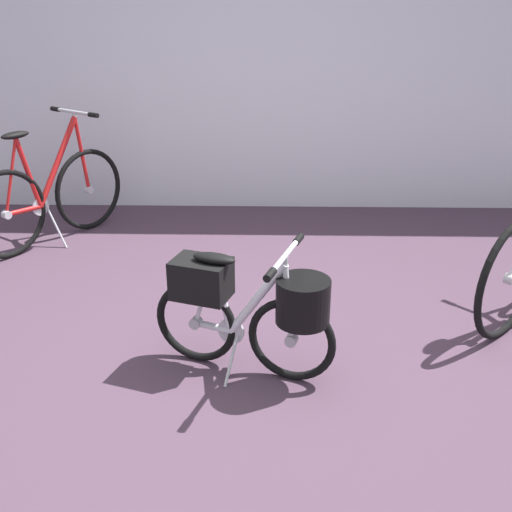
# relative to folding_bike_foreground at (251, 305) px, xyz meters

# --- Properties ---
(ground_plane) EXTENTS (7.40, 7.40, 0.00)m
(ground_plane) POSITION_rel_folding_bike_foreground_xyz_m (0.06, -0.13, -0.38)
(ground_plane) COLOR #473342
(back_wall) EXTENTS (7.40, 0.10, 2.64)m
(back_wall) POSITION_rel_folding_bike_foreground_xyz_m (0.06, 2.69, 0.94)
(back_wall) COLOR silver
(back_wall) RESTS_ON ground_plane
(folding_bike_foreground) EXTENTS (0.92, 0.53, 0.69)m
(folding_bike_foreground) POSITION_rel_folding_bike_foreground_xyz_m (0.00, 0.00, 0.00)
(folding_bike_foreground) COLOR black
(folding_bike_foreground) RESTS_ON ground_plane
(display_bike_left) EXTENTS (0.83, 1.18, 0.98)m
(display_bike_left) POSITION_rel_folding_bike_foreground_xyz_m (-1.58, 1.75, -0.01)
(display_bike_left) COLOR black
(display_bike_left) RESTS_ON ground_plane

